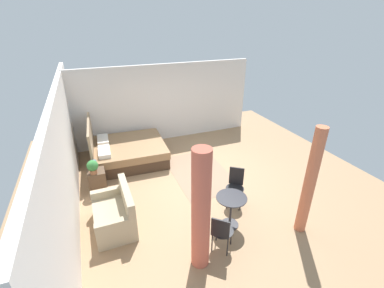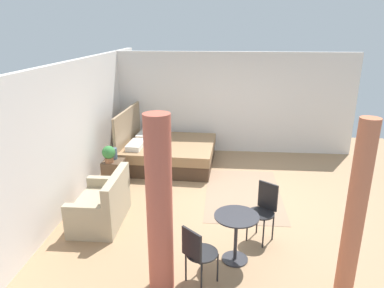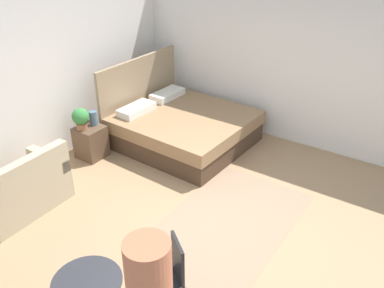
{
  "view_description": "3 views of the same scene",
  "coord_description": "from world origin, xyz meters",
  "views": [
    {
      "loc": [
        -5.74,
        2.42,
        4.04
      ],
      "look_at": [
        -0.18,
        0.21,
        1.14
      ],
      "focal_mm": 24.9,
      "sensor_mm": 36.0,
      "label": 1
    },
    {
      "loc": [
        -6.36,
        0.3,
        3.2
      ],
      "look_at": [
        0.13,
        0.86,
        1.06
      ],
      "focal_mm": 33.1,
      "sensor_mm": 36.0,
      "label": 2
    },
    {
      "loc": [
        -3.66,
        -2.21,
        3.59
      ],
      "look_at": [
        0.18,
        0.38,
        1.02
      ],
      "focal_mm": 39.35,
      "sensor_mm": 36.0,
      "label": 3
    }
  ],
  "objects": [
    {
      "name": "wall_back",
      "position": [
        0.0,
        3.1,
        1.32
      ],
      "size": [
        8.72,
        0.12,
        2.63
      ],
      "primitive_type": "cube",
      "color": "silver",
      "rests_on": "ground"
    },
    {
      "name": "couch",
      "position": [
        -1.1,
        2.3,
        0.3
      ],
      "size": [
        1.23,
        0.78,
        0.88
      ],
      "color": "tan",
      "rests_on": "ground"
    },
    {
      "name": "area_rug",
      "position": [
        0.19,
        -0.17,
        0.0
      ],
      "size": [
        2.4,
        1.5,
        0.01
      ],
      "primitive_type": "cube",
      "color": "#93755B",
      "rests_on": "ground"
    },
    {
      "name": "bed",
      "position": [
        1.67,
        1.61,
        0.31
      ],
      "size": [
        2.04,
        2.18,
        1.36
      ],
      "color": "#473323",
      "rests_on": "ground"
    },
    {
      "name": "vase",
      "position": [
        0.56,
        2.57,
        0.65
      ],
      "size": [
        0.13,
        0.13,
        0.24
      ],
      "color": "slate",
      "rests_on": "nightstand"
    },
    {
      "name": "cafe_chair_near_couch",
      "position": [
        -1.36,
        -0.39,
        0.56
      ],
      "size": [
        0.58,
        0.58,
        0.93
      ],
      "color": "black",
      "rests_on": "ground"
    },
    {
      "name": "potted_plant",
      "position": [
        0.34,
        2.61,
        0.73
      ],
      "size": [
        0.27,
        0.27,
        0.36
      ],
      "color": "#935B3D",
      "rests_on": "nightstand"
    },
    {
      "name": "nightstand",
      "position": [
        0.44,
        2.56,
        0.27
      ],
      "size": [
        0.42,
        0.42,
        0.53
      ],
      "color": "brown",
      "rests_on": "ground"
    },
    {
      "name": "wall_right",
      "position": [
        2.86,
        0.0,
        1.32
      ],
      "size": [
        0.12,
        6.19,
        2.63
      ],
      "primitive_type": "cube",
      "color": "silver",
      "rests_on": "ground"
    },
    {
      "name": "ground_plane",
      "position": [
        0.0,
        0.0,
        -0.01
      ],
      "size": [
        8.72,
        9.19,
        0.02
      ],
      "primitive_type": "cube",
      "color": "#9E7A56"
    }
  ]
}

